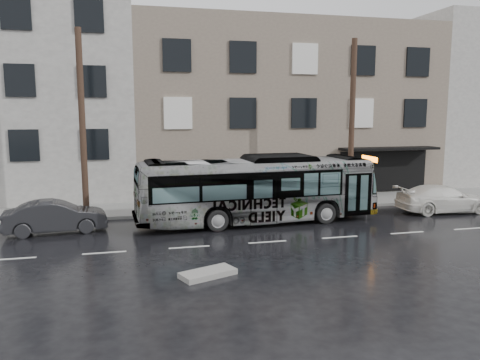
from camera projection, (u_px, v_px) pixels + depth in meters
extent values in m
plane|color=black|center=(252.00, 228.00, 21.46)|extent=(120.00, 120.00, 0.00)
cube|color=gray|center=(229.00, 205.00, 26.17)|extent=(90.00, 3.60, 0.15)
cube|color=gray|center=(274.00, 109.00, 34.05)|extent=(20.00, 12.00, 11.00)
cylinder|color=#3E2A1F|center=(352.00, 123.00, 25.46)|extent=(0.30, 0.30, 9.00)
cylinder|color=#3E2A1F|center=(82.00, 125.00, 22.26)|extent=(0.30, 0.30, 9.00)
cylinder|color=slate|center=(368.00, 182.00, 26.19)|extent=(0.06, 0.06, 2.40)
imported|color=#B2B2B2|center=(257.00, 189.00, 22.28)|extent=(11.67, 3.31, 3.22)
imported|color=silver|center=(443.00, 199.00, 24.71)|extent=(5.05, 2.27, 1.44)
imported|color=black|center=(56.00, 217.00, 20.48)|extent=(4.46, 1.99, 1.42)
cube|color=gray|center=(208.00, 273.00, 15.08)|extent=(1.97, 1.41, 0.18)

